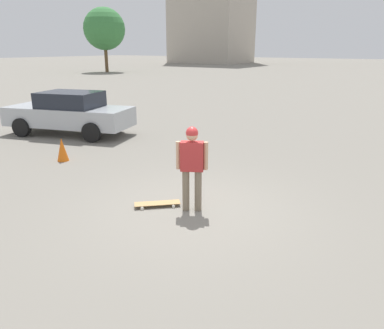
{
  "coord_description": "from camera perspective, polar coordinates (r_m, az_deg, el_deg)",
  "views": [
    {
      "loc": [
        5.68,
        3.79,
        3.09
      ],
      "look_at": [
        0.0,
        0.0,
        0.95
      ],
      "focal_mm": 35.0,
      "sensor_mm": 36.0,
      "label": 1
    }
  ],
  "objects": [
    {
      "name": "ground_plane",
      "position": [
        7.5,
        0.0,
        -6.93
      ],
      "size": [
        220.0,
        220.0,
        0.0
      ],
      "primitive_type": "plane",
      "color": "gray"
    },
    {
      "name": "person",
      "position": [
        7.14,
        0.0,
        0.51
      ],
      "size": [
        0.39,
        0.55,
        1.68
      ],
      "rotation": [
        0.0,
        0.0,
        2.07
      ],
      "color": "#7A6B56",
      "rests_on": "ground_plane"
    },
    {
      "name": "skateboard",
      "position": [
        7.66,
        -5.3,
        -5.92
      ],
      "size": [
        0.8,
        0.83,
        0.07
      ],
      "rotation": [
        0.0,
        0.0,
        -0.82
      ],
      "color": "tan",
      "rests_on": "ground_plane"
    },
    {
      "name": "car_parked_near",
      "position": [
        14.52,
        -18.17,
        7.51
      ],
      "size": [
        2.99,
        4.9,
        1.57
      ],
      "rotation": [
        0.0,
        0.0,
        -1.27
      ],
      "color": "#ADB2B7",
      "rests_on": "ground_plane"
    },
    {
      "name": "tree_distant",
      "position": [
        51.61,
        -13.22,
        19.47
      ],
      "size": [
        5.23,
        5.23,
        7.94
      ],
      "color": "brown",
      "rests_on": "ground_plane"
    },
    {
      "name": "traffic_cone",
      "position": [
        11.2,
        -19.17,
        2.18
      ],
      "size": [
        0.32,
        0.32,
        0.66
      ],
      "color": "orange",
      "rests_on": "ground_plane"
    }
  ]
}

